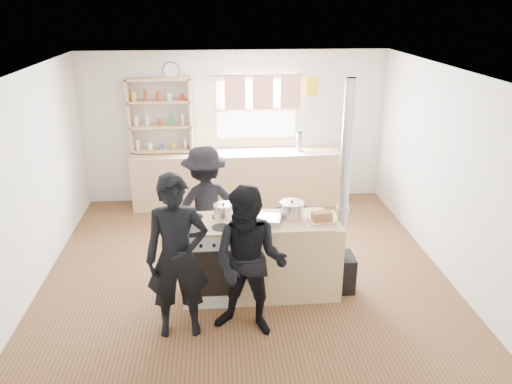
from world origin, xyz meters
TOP-DOWN VIEW (x-y plane):
  - ground at (0.00, 0.00)m, footprint 5.00×5.00m
  - back_counter at (0.00, 2.22)m, footprint 3.40×0.55m
  - shelving_unit at (-1.20, 2.34)m, footprint 1.00×0.28m
  - thermos at (1.04, 2.22)m, footprint 0.10×0.10m
  - cooking_island at (0.14, -0.55)m, footprint 1.97×0.64m
  - skillet_greens at (-0.63, -0.77)m, footprint 0.41×0.41m
  - roast_tray at (0.19, -0.61)m, footprint 0.41×0.34m
  - stockpot_stove at (-0.27, -0.43)m, footprint 0.22×0.22m
  - stockpot_counter at (0.51, -0.49)m, footprint 0.28×0.28m
  - bread_board at (0.82, -0.64)m, footprint 0.30×0.23m
  - flue_heater at (1.08, -0.55)m, footprint 0.35×0.35m
  - person_near_left at (-0.74, -1.22)m, footprint 0.65×0.44m
  - person_near_right at (-0.03, -1.27)m, footprint 0.94×0.83m
  - person_far at (-0.48, 0.30)m, footprint 1.13×0.84m

SIDE VIEW (x-z plane):
  - ground at x=0.00m, z-range -0.01..0.00m
  - back_counter at x=0.00m, z-range 0.00..0.90m
  - cooking_island at x=0.14m, z-range 0.00..0.93m
  - flue_heater at x=1.08m, z-range -0.59..1.91m
  - person_far at x=-0.48m, z-range 0.00..1.56m
  - person_near_right at x=-0.03m, z-range 0.00..1.60m
  - person_near_left at x=-0.74m, z-range 0.00..1.73m
  - skillet_greens at x=-0.63m, z-range 0.93..0.98m
  - roast_tray at x=0.19m, z-range 0.93..1.00m
  - bread_board at x=0.82m, z-range 0.92..1.04m
  - stockpot_stove at x=-0.27m, z-range 0.92..1.10m
  - stockpot_counter at x=0.51m, z-range 0.92..1.13m
  - thermos at x=1.04m, z-range 0.90..1.21m
  - shelving_unit at x=-1.20m, z-range 0.91..2.11m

